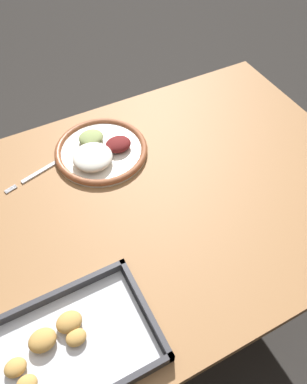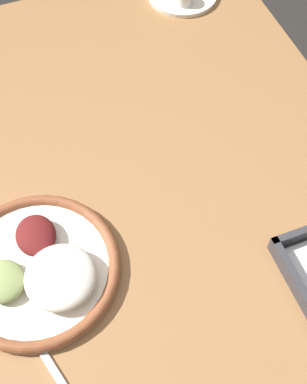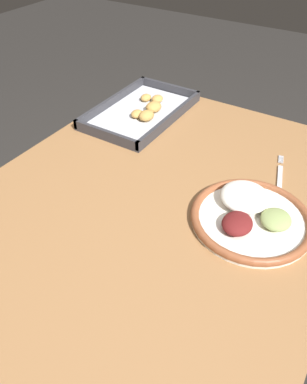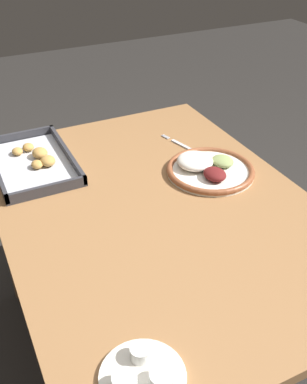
% 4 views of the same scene
% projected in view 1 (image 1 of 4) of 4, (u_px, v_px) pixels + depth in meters
% --- Properties ---
extents(ground_plane, '(8.00, 8.00, 0.00)m').
position_uv_depth(ground_plane, '(159.00, 300.00, 1.61)').
color(ground_plane, '#282623').
extents(dining_table, '(1.21, 0.87, 0.73)m').
position_uv_depth(dining_table, '(161.00, 217.00, 1.12)').
color(dining_table, olive).
rests_on(dining_table, ground_plane).
extents(dinner_plate, '(0.28, 0.28, 0.05)m').
position_uv_depth(dinner_plate, '(100.00, 151.00, 1.13)').
color(dinner_plate, white).
rests_on(dinner_plate, dining_table).
extents(fork, '(0.19, 0.07, 0.00)m').
position_uv_depth(fork, '(39.00, 172.00, 1.09)').
color(fork, silver).
rests_on(fork, dining_table).
extents(baking_tray, '(0.40, 0.25, 0.04)m').
position_uv_depth(baking_tray, '(60.00, 349.00, 0.77)').
color(baking_tray, '#333338').
rests_on(baking_tray, dining_table).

